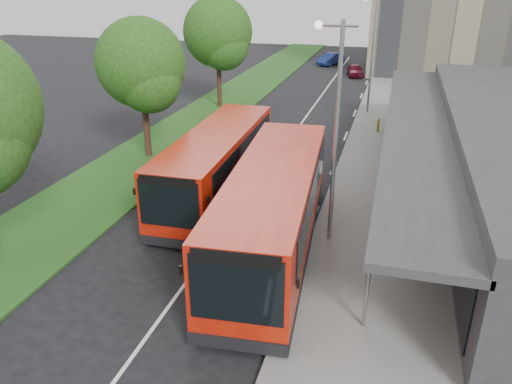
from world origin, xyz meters
TOP-DOWN VIEW (x-y plane):
  - ground at (0.00, 0.00)m, footprint 120.00×120.00m
  - pavement at (6.00, 20.00)m, footprint 5.00×80.00m
  - grass_verge at (-7.00, 20.00)m, footprint 5.00×80.00m
  - lane_centre_line at (0.00, 15.00)m, footprint 0.12×70.00m
  - kerb_dashes at (3.30, 19.00)m, footprint 0.12×56.00m
  - station_building at (10.86, 8.00)m, footprint 7.70×26.00m
  - tree_mid at (-7.01, 9.05)m, footprint 4.72×4.72m
  - tree_far at (-7.01, 21.05)m, footprint 5.10×5.10m
  - lamp_post_near at (4.12, 2.00)m, footprint 1.44×0.28m
  - lamp_post_far at (4.12, 22.00)m, footprint 1.44×0.28m
  - bus_main at (2.29, 0.68)m, footprint 3.83×11.79m
  - bus_second at (-1.39, 4.88)m, footprint 3.00×10.82m
  - litter_bin at (5.94, 9.05)m, footprint 0.57×0.57m
  - bollard at (5.22, 16.95)m, footprint 0.15×0.15m
  - car_near at (1.88, 36.98)m, footprint 2.09×3.75m
  - car_far at (-1.48, 43.36)m, footprint 2.89×4.16m

SIDE VIEW (x-z plane):
  - ground at x=0.00m, z-range 0.00..0.00m
  - kerb_dashes at x=3.30m, z-range 0.00..0.01m
  - lane_centre_line at x=0.00m, z-range 0.00..0.01m
  - grass_verge at x=-7.00m, z-range 0.00..0.10m
  - pavement at x=6.00m, z-range 0.00..0.15m
  - litter_bin at x=5.94m, z-range 0.15..0.99m
  - bollard at x=5.22m, z-range 0.15..1.01m
  - car_near at x=1.88m, z-range 0.00..1.21m
  - car_far at x=-1.48m, z-range 0.00..1.30m
  - bus_second at x=-1.39m, z-range 0.04..3.08m
  - bus_main at x=2.29m, z-range 0.04..3.33m
  - station_building at x=10.86m, z-range 0.04..4.04m
  - lamp_post_near at x=4.12m, z-range 0.72..8.72m
  - lamp_post_far at x=4.12m, z-range 0.72..8.72m
  - tree_mid at x=-7.01m, z-range 1.10..8.68m
  - tree_far at x=-7.01m, z-range 1.19..9.39m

